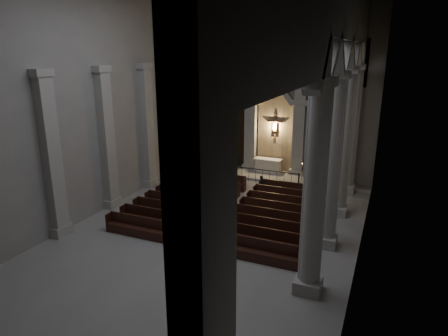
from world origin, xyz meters
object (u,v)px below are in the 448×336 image
altar_rail (263,174)px  worshipper (261,185)px  candle_stand_left (230,172)px  candle_stand_right (301,179)px  pews (229,210)px  altar (268,165)px

altar_rail → worshipper: (0.57, -2.01, -0.07)m
candle_stand_left → candle_stand_right: candle_stand_left is taller
candle_stand_left → worshipper: 3.82m
pews → altar: bearing=91.9°
altar_rail → altar: bearing=97.3°
altar_rail → candle_stand_right: (2.55, 0.60, -0.24)m
altar → pews: (0.28, -8.27, -0.34)m
altar → candle_stand_left: (-2.23, -1.92, -0.23)m
altar → candle_stand_left: bearing=-139.3°
altar_rail → pews: size_ratio=0.52×
altar → candle_stand_right: bearing=-29.1°
altar_rail → candle_stand_left: 2.53m
altar → altar_rail: (0.28, -2.17, 0.01)m
candle_stand_left → candle_stand_right: 5.06m
pews → candle_stand_right: bearing=69.2°
altar_rail → worshipper: 2.09m
candle_stand_left → altar_rail: bearing=-5.8°
candle_stand_left → pews: bearing=-68.5°
altar → pews: bearing=-88.1°
candle_stand_right → worshipper: candle_stand_right is taller
altar → altar_rail: bearing=-82.7°
altar → pews: 8.28m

